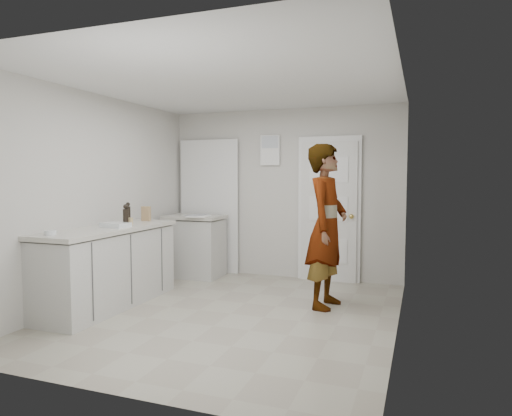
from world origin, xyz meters
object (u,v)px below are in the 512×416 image
at_px(spice_jar, 131,221).
at_px(baking_dish, 116,225).
at_px(person, 327,226).
at_px(oil_cruet_b, 128,214).
at_px(cake_mix_box, 146,214).
at_px(egg_bowl, 50,233).
at_px(oil_cruet_a, 126,216).

height_order(spice_jar, baking_dish, spice_jar).
distance_m(spice_jar, baking_dish, 0.27).
height_order(person, oil_cruet_b, person).
relative_size(cake_mix_box, egg_bowl, 1.62).
relative_size(spice_jar, oil_cruet_b, 0.33).
bearing_deg(baking_dish, oil_cruet_a, 87.05).
height_order(person, egg_bowl, person).
xyz_separation_m(cake_mix_box, baking_dish, (0.09, -0.76, -0.07)).
relative_size(cake_mix_box, baking_dish, 0.59).
height_order(oil_cruet_b, egg_bowl, oil_cruet_b).
bearing_deg(person, oil_cruet_a, 111.82).
bearing_deg(cake_mix_box, oil_cruet_b, -90.48).
xyz_separation_m(spice_jar, oil_cruet_b, (-0.10, 0.09, 0.08)).
xyz_separation_m(oil_cruet_a, egg_bowl, (-0.18, -0.99, -0.10)).
height_order(spice_jar, oil_cruet_a, oil_cruet_a).
xyz_separation_m(person, oil_cruet_b, (-2.38, -0.46, 0.11)).
bearing_deg(baking_dish, oil_cruet_b, 103.42).
height_order(spice_jar, oil_cruet_b, oil_cruet_b).
bearing_deg(oil_cruet_a, cake_mix_box, 100.09).
height_order(spice_jar, egg_bowl, spice_jar).
distance_m(spice_jar, oil_cruet_a, 0.12).
height_order(cake_mix_box, oil_cruet_a, oil_cruet_a).
distance_m(baking_dish, egg_bowl, 0.83).
distance_m(person, oil_cruet_a, 2.37).
height_order(oil_cruet_a, baking_dish, oil_cruet_a).
bearing_deg(baking_dish, cake_mix_box, 97.05).
bearing_deg(oil_cruet_a, person, 15.71).
bearing_deg(oil_cruet_a, egg_bowl, -100.47).
bearing_deg(egg_bowl, oil_cruet_b, 85.74).
bearing_deg(spice_jar, baking_dish, -92.96).
relative_size(person, egg_bowl, 15.94).
bearing_deg(oil_cruet_b, baking_dish, -76.58).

